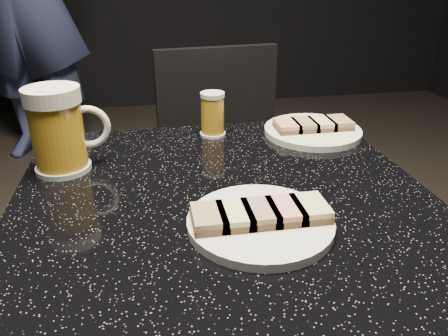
{
  "coord_description": "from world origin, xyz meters",
  "views": [
    {
      "loc": [
        -0.11,
        -0.63,
        1.11
      ],
      "look_at": [
        0.0,
        0.0,
        0.8
      ],
      "focal_mm": 35.0,
      "sensor_mm": 36.0,
      "label": 1
    }
  ],
  "objects_px": {
    "beer_mug": "(59,130)",
    "beer_tumbler": "(213,114)",
    "table": "(224,305)",
    "plate_small": "(312,131)",
    "chair": "(227,170)",
    "plate_large": "(260,223)"
  },
  "relations": [
    {
      "from": "table",
      "to": "beer_tumbler",
      "type": "bearing_deg",
      "value": 84.95
    },
    {
      "from": "plate_large",
      "to": "table",
      "type": "distance_m",
      "value": 0.27
    },
    {
      "from": "plate_large",
      "to": "table",
      "type": "bearing_deg",
      "value": 108.53
    },
    {
      "from": "plate_large",
      "to": "beer_tumbler",
      "type": "height_order",
      "value": "beer_tumbler"
    },
    {
      "from": "beer_mug",
      "to": "table",
      "type": "bearing_deg",
      "value": -28.71
    },
    {
      "from": "plate_small",
      "to": "chair",
      "type": "xyz_separation_m",
      "value": [
        -0.13,
        0.36,
        -0.26
      ]
    },
    {
      "from": "beer_mug",
      "to": "chair",
      "type": "distance_m",
      "value": 0.69
    },
    {
      "from": "beer_mug",
      "to": "beer_tumbler",
      "type": "relative_size",
      "value": 1.61
    },
    {
      "from": "beer_tumbler",
      "to": "chair",
      "type": "distance_m",
      "value": 0.45
    },
    {
      "from": "beer_mug",
      "to": "chair",
      "type": "xyz_separation_m",
      "value": [
        0.4,
        0.46,
        -0.33
      ]
    },
    {
      "from": "beer_mug",
      "to": "plate_large",
      "type": "bearing_deg",
      "value": -39.46
    },
    {
      "from": "plate_small",
      "to": "beer_mug",
      "type": "bearing_deg",
      "value": -169.8
    },
    {
      "from": "chair",
      "to": "beer_mug",
      "type": "bearing_deg",
      "value": -130.79
    },
    {
      "from": "table",
      "to": "beer_tumbler",
      "type": "relative_size",
      "value": 7.65
    },
    {
      "from": "beer_tumbler",
      "to": "chair",
      "type": "relative_size",
      "value": 0.11
    },
    {
      "from": "plate_large",
      "to": "plate_small",
      "type": "height_order",
      "value": "same"
    },
    {
      "from": "beer_mug",
      "to": "beer_tumbler",
      "type": "distance_m",
      "value": 0.33
    },
    {
      "from": "plate_small",
      "to": "plate_large",
      "type": "bearing_deg",
      "value": -121.25
    },
    {
      "from": "beer_tumbler",
      "to": "chair",
      "type": "height_order",
      "value": "chair"
    },
    {
      "from": "plate_small",
      "to": "beer_mug",
      "type": "distance_m",
      "value": 0.54
    },
    {
      "from": "table",
      "to": "beer_tumbler",
      "type": "height_order",
      "value": "beer_tumbler"
    },
    {
      "from": "beer_mug",
      "to": "beer_tumbler",
      "type": "height_order",
      "value": "beer_mug"
    }
  ]
}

